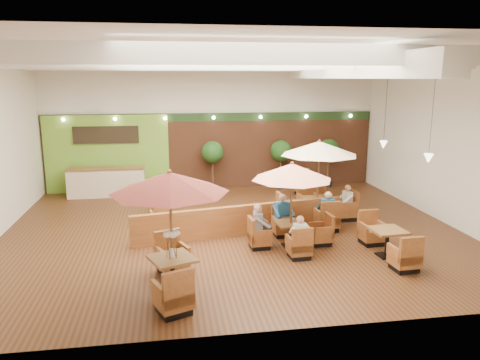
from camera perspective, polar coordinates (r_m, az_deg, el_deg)
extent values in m
plane|color=#381E0F|center=(14.70, -0.86, -6.17)|extent=(14.00, 14.00, 0.00)
cube|color=silver|center=(19.99, -3.31, 6.81)|extent=(14.00, 0.04, 5.50)
cube|color=silver|center=(8.27, 4.92, -1.11)|extent=(14.00, 0.04, 5.50)
cube|color=silver|center=(16.56, 23.94, 4.63)|extent=(0.04, 12.00, 5.50)
cube|color=white|center=(13.96, -0.93, 15.76)|extent=(14.00, 12.00, 0.04)
cube|color=brown|center=(20.07, -3.25, 3.53)|extent=(13.90, 0.10, 3.20)
cube|color=#1E3819|center=(19.89, -3.30, 7.65)|extent=(13.90, 0.12, 0.35)
cube|color=#70A931|center=(20.07, -15.85, 3.08)|extent=(5.00, 0.08, 3.20)
cube|color=black|center=(19.89, -16.01, 5.31)|extent=(2.60, 0.08, 0.70)
cube|color=white|center=(14.84, 12.95, 13.13)|extent=(0.60, 11.00, 0.60)
cube|color=white|center=(10.01, 2.37, 15.10)|extent=(13.60, 0.12, 0.45)
cube|color=white|center=(12.66, -0.09, 14.53)|extent=(13.60, 0.12, 0.45)
cube|color=white|center=(15.24, -1.63, 14.15)|extent=(13.60, 0.12, 0.45)
cube|color=white|center=(17.92, -2.76, 13.87)|extent=(13.60, 0.12, 0.45)
cylinder|color=black|center=(14.98, 22.48, 8.48)|extent=(0.01, 0.01, 3.20)
cone|color=white|center=(15.15, 21.99, 2.45)|extent=(0.28, 0.28, 0.28)
cylinder|color=black|center=(17.61, 17.41, 9.29)|extent=(0.01, 0.01, 3.20)
cone|color=white|center=(17.75, 17.08, 4.13)|extent=(0.28, 0.28, 0.28)
sphere|color=#FFEAC6|center=(19.99, -20.74, 6.91)|extent=(0.14, 0.14, 0.14)
sphere|color=#FFEAC6|center=(19.68, -15.00, 7.21)|extent=(0.14, 0.14, 0.14)
sphere|color=#FFEAC6|center=(19.57, -9.12, 7.44)|extent=(0.14, 0.14, 0.14)
sphere|color=#FFEAC6|center=(19.67, -3.23, 7.60)|extent=(0.14, 0.14, 0.14)
sphere|color=#FFEAC6|center=(19.96, 2.54, 7.68)|extent=(0.14, 0.14, 0.14)
sphere|color=#FFEAC6|center=(20.45, 8.09, 7.68)|extent=(0.14, 0.14, 0.14)
sphere|color=#FFEAC6|center=(21.12, 13.34, 7.62)|extent=(0.14, 0.14, 0.14)
cube|color=beige|center=(19.50, -15.94, -0.33)|extent=(3.00, 0.70, 1.10)
cube|color=brown|center=(19.38, -16.04, 1.40)|extent=(3.00, 0.75, 0.06)
cube|color=brown|center=(14.16, 0.24, -4.93)|extent=(6.58, 1.44, 0.92)
cube|color=brown|center=(10.55, -8.27, -9.46)|extent=(1.19, 1.19, 0.06)
cylinder|color=black|center=(10.69, -8.21, -11.33)|extent=(0.11, 0.11, 0.71)
cube|color=black|center=(10.85, -8.15, -13.14)|extent=(0.63, 0.63, 0.04)
cube|color=brown|center=(9.80, -8.11, -14.10)|extent=(0.86, 0.86, 0.34)
cube|color=brown|center=(9.43, -8.79, -13.07)|extent=(0.65, 0.35, 0.75)
cube|color=brown|center=(9.61, -9.89, -13.32)|extent=(0.30, 0.58, 0.30)
cube|color=brown|center=(9.82, -6.44, -12.61)|extent=(0.30, 0.58, 0.30)
cube|color=black|center=(9.91, -8.06, -15.37)|extent=(0.77, 0.77, 0.15)
cube|color=brown|center=(11.66, -8.28, -9.67)|extent=(0.86, 0.86, 0.34)
cube|color=brown|center=(11.79, -7.83, -7.74)|extent=(0.65, 0.35, 0.75)
cube|color=brown|center=(11.70, -6.89, -8.44)|extent=(0.30, 0.58, 0.30)
cube|color=brown|center=(11.48, -9.75, -8.94)|extent=(0.30, 0.58, 0.30)
cube|color=black|center=(11.75, -8.24, -10.79)|extent=(0.77, 0.77, 0.15)
cylinder|color=brown|center=(10.35, -8.37, -6.55)|extent=(0.06, 0.06, 2.68)
cone|color=maroon|center=(10.04, -8.58, -0.28)|extent=(2.57, 2.57, 0.45)
sphere|color=brown|center=(10.00, -8.62, 1.00)|extent=(0.10, 0.10, 0.10)
cylinder|color=silver|center=(10.50, -8.30, -8.74)|extent=(0.10, 0.10, 0.22)
cube|color=brown|center=(13.25, 6.20, -5.28)|extent=(0.84, 0.84, 0.06)
cylinder|color=black|center=(13.35, 6.17, -6.62)|extent=(0.09, 0.09, 0.62)
cube|color=black|center=(13.46, 6.14, -7.93)|extent=(0.44, 0.44, 0.04)
cube|color=brown|center=(12.57, 7.22, -8.19)|extent=(0.61, 0.61, 0.30)
cube|color=brown|center=(12.25, 7.50, -7.35)|extent=(0.58, 0.13, 0.65)
cube|color=brown|center=(12.42, 6.05, -7.49)|extent=(0.10, 0.52, 0.26)
cube|color=brown|center=(12.59, 8.41, -7.27)|extent=(0.10, 0.52, 0.26)
cube|color=black|center=(12.64, 7.19, -9.10)|extent=(0.54, 0.54, 0.13)
cube|color=brown|center=(14.19, 5.23, -5.72)|extent=(0.61, 0.61, 0.30)
cube|color=brown|center=(14.33, 5.08, -4.36)|extent=(0.58, 0.13, 0.65)
cube|color=brown|center=(14.21, 6.30, -4.92)|extent=(0.10, 0.52, 0.26)
cube|color=brown|center=(14.05, 4.19, -5.08)|extent=(0.10, 0.52, 0.26)
cube|color=black|center=(14.25, 5.22, -6.55)|extent=(0.54, 0.54, 0.13)
cube|color=brown|center=(13.18, 2.40, -7.11)|extent=(0.61, 0.61, 0.30)
cube|color=brown|center=(13.12, 3.47, -5.92)|extent=(0.13, 0.58, 0.65)
cube|color=brown|center=(13.37, 2.11, -5.98)|extent=(0.52, 0.10, 0.26)
cube|color=brown|center=(12.87, 2.71, -6.72)|extent=(0.52, 0.10, 0.26)
cube|color=black|center=(13.25, 2.39, -7.99)|extent=(0.54, 0.54, 0.13)
cube|color=brown|center=(13.62, 9.80, -6.63)|extent=(0.61, 0.61, 0.30)
cube|color=brown|center=(13.47, 8.84, -5.55)|extent=(0.13, 0.58, 0.65)
cube|color=brown|center=(13.32, 10.27, -6.23)|extent=(0.52, 0.10, 0.26)
cube|color=brown|center=(13.80, 9.41, -5.55)|extent=(0.52, 0.10, 0.26)
cube|color=black|center=(13.69, 9.77, -7.48)|extent=(0.54, 0.54, 0.13)
cylinder|color=brown|center=(13.11, 6.25, -3.21)|extent=(0.06, 0.06, 2.34)
cone|color=#E0886C|center=(12.88, 6.35, 1.03)|extent=(2.24, 2.24, 0.45)
sphere|color=brown|center=(12.84, 6.38, 2.04)|extent=(0.10, 0.10, 0.10)
cube|color=brown|center=(15.65, 9.41, -2.30)|extent=(0.94, 0.94, 0.06)
cylinder|color=black|center=(15.75, 9.36, -3.59)|extent=(0.11, 0.11, 0.69)
cube|color=black|center=(15.85, 9.31, -4.87)|extent=(0.50, 0.50, 0.04)
cube|color=brown|center=(14.86, 10.55, -4.90)|extent=(0.69, 0.69, 0.34)
cube|color=brown|center=(14.52, 10.90, -4.03)|extent=(0.66, 0.14, 0.74)
cube|color=brown|center=(14.69, 9.48, -4.21)|extent=(0.11, 0.58, 0.29)
cube|color=brown|center=(14.92, 11.66, -4.04)|extent=(0.11, 0.58, 0.29)
cube|color=black|center=(14.93, 10.51, -5.79)|extent=(0.61, 0.61, 0.15)
cube|color=brown|center=(16.68, 8.29, -2.91)|extent=(0.69, 0.69, 0.34)
cube|color=brown|center=(16.86, 8.10, -1.64)|extent=(0.66, 0.14, 0.74)
cube|color=brown|center=(16.73, 9.29, -2.15)|extent=(0.11, 0.58, 0.29)
cube|color=brown|center=(16.53, 7.32, -2.27)|extent=(0.11, 0.58, 0.29)
cube|color=black|center=(16.75, 8.26, -3.71)|extent=(0.61, 0.61, 0.15)
cube|color=brown|center=(15.49, 5.83, -4.04)|extent=(0.69, 0.69, 0.34)
cube|color=brown|center=(15.46, 6.85, -2.88)|extent=(0.14, 0.66, 0.74)
cube|color=brown|center=(15.71, 5.51, -3.00)|extent=(0.58, 0.11, 0.29)
cube|color=brown|center=(15.15, 6.19, -3.59)|extent=(0.58, 0.11, 0.29)
cube|color=black|center=(15.56, 5.81, -4.90)|extent=(0.61, 0.61, 0.15)
cube|color=brown|center=(16.10, 12.74, -3.65)|extent=(0.69, 0.69, 0.34)
cube|color=brown|center=(15.93, 11.86, -2.60)|extent=(0.14, 0.66, 0.74)
cube|color=brown|center=(15.78, 13.23, -3.21)|extent=(0.58, 0.11, 0.29)
cube|color=brown|center=(16.31, 12.33, -2.66)|extent=(0.58, 0.11, 0.29)
cube|color=black|center=(16.17, 12.70, -4.48)|extent=(0.61, 0.61, 0.15)
cylinder|color=brown|center=(15.52, 9.48, -0.30)|extent=(0.06, 0.06, 2.63)
cone|color=beige|center=(15.32, 9.63, 3.84)|extent=(2.52, 2.52, 0.45)
sphere|color=brown|center=(15.28, 9.66, 4.70)|extent=(0.10, 0.10, 0.10)
cube|color=brown|center=(15.66, -9.63, -2.61)|extent=(0.96, 0.96, 0.06)
cylinder|color=black|center=(15.75, -9.59, -3.76)|extent=(0.09, 0.09, 0.62)
cube|color=black|center=(15.84, -9.54, -4.90)|extent=(0.51, 0.51, 0.04)
cube|color=brown|center=(14.91, -9.60, -4.94)|extent=(0.70, 0.70, 0.30)
cube|color=brown|center=(14.61, -9.87, -4.17)|extent=(0.59, 0.22, 0.66)
cube|color=brown|center=(14.81, -10.66, -4.35)|extent=(0.19, 0.52, 0.26)
cube|color=brown|center=(14.92, -8.61, -4.15)|extent=(0.19, 0.52, 0.26)
cube|color=black|center=(14.98, -9.58, -5.73)|extent=(0.62, 0.62, 0.13)
cube|color=brown|center=(16.62, -9.55, -3.14)|extent=(0.70, 0.70, 0.30)
cube|color=brown|center=(16.78, -9.39, -1.99)|extent=(0.59, 0.22, 0.66)
cube|color=brown|center=(16.63, -8.66, -2.43)|extent=(0.19, 0.52, 0.26)
cube|color=brown|center=(16.52, -10.49, -2.59)|extent=(0.19, 0.52, 0.26)
cube|color=black|center=(16.68, -9.53, -3.85)|extent=(0.62, 0.62, 0.13)
cylinder|color=silver|center=(15.63, -9.65, -2.12)|extent=(0.10, 0.10, 0.22)
cube|color=brown|center=(13.03, 17.58, -5.88)|extent=(0.91, 0.91, 0.06)
cylinder|color=black|center=(13.14, 17.48, -7.34)|extent=(0.10, 0.10, 0.66)
cube|color=black|center=(13.26, 17.38, -8.77)|extent=(0.48, 0.48, 0.04)
cube|color=brown|center=(12.38, 19.41, -9.05)|extent=(0.66, 0.66, 0.32)
cube|color=brown|center=(12.05, 20.02, -8.15)|extent=(0.63, 0.14, 0.70)
cube|color=brown|center=(12.16, 18.31, -8.35)|extent=(0.12, 0.56, 0.28)
cube|color=brown|center=(12.46, 20.62, -8.02)|extent=(0.12, 0.56, 0.28)
cube|color=black|center=(12.46, 19.33, -10.04)|extent=(0.59, 0.59, 0.14)
cube|color=brown|center=(13.97, 15.74, -6.35)|extent=(0.66, 0.66, 0.32)
cube|color=brown|center=(14.11, 15.45, -4.86)|extent=(0.63, 0.14, 0.70)
cube|color=brown|center=(14.05, 16.84, -5.46)|extent=(0.12, 0.56, 0.28)
cube|color=brown|center=(13.78, 14.72, -5.68)|extent=(0.12, 0.56, 0.28)
cube|color=black|center=(14.04, 15.69, -7.24)|extent=(0.59, 0.59, 0.14)
cube|color=brown|center=(18.45, 8.38, -0.04)|extent=(1.08, 1.08, 0.06)
cylinder|color=black|center=(18.53, 8.34, -1.15)|extent=(0.10, 0.10, 0.69)
cube|color=black|center=(18.62, 8.31, -2.25)|extent=(0.57, 0.57, 0.04)
cube|color=brown|center=(17.63, 9.28, -2.13)|extent=(0.78, 0.78, 0.34)
cube|color=brown|center=(17.33, 9.79, -1.32)|extent=(0.66, 0.26, 0.73)
cube|color=brown|center=(17.55, 8.32, -1.45)|extent=(0.22, 0.58, 0.29)
cube|color=brown|center=(17.60, 10.29, -1.48)|extent=(0.22, 0.58, 0.29)
cube|color=black|center=(17.69, 9.25, -2.88)|extent=(0.70, 0.70, 0.15)
cube|color=brown|center=(19.47, 7.48, -0.69)|extent=(0.78, 0.78, 0.34)
cube|color=brown|center=(19.63, 7.11, 0.37)|extent=(0.66, 0.26, 0.73)
cube|color=brown|center=(19.44, 8.39, -0.10)|extent=(0.22, 0.58, 0.29)
cube|color=brown|center=(19.41, 6.60, -0.07)|extent=(0.22, 0.58, 0.29)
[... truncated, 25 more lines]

